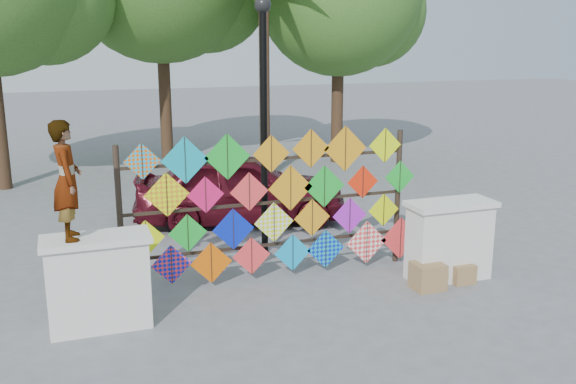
% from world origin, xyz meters
% --- Properties ---
extents(ground, '(80.00, 80.00, 0.00)m').
position_xyz_m(ground, '(0.00, 0.00, 0.00)').
color(ground, gray).
rests_on(ground, ground).
extents(parapet_left, '(1.40, 0.65, 1.28)m').
position_xyz_m(parapet_left, '(-2.70, -0.20, 0.65)').
color(parapet_left, silver).
rests_on(parapet_left, ground).
extents(parapet_right, '(1.40, 0.65, 1.28)m').
position_xyz_m(parapet_right, '(2.70, -0.20, 0.65)').
color(parapet_right, silver).
rests_on(parapet_right, ground).
extents(kite_rack, '(5.00, 0.24, 2.43)m').
position_xyz_m(kite_rack, '(0.11, 0.73, 1.22)').
color(kite_rack, black).
rests_on(kite_rack, ground).
extents(vendor_woman, '(0.38, 0.57, 1.54)m').
position_xyz_m(vendor_woman, '(-2.99, -0.20, 2.05)').
color(vendor_woman, '#99999E').
rests_on(vendor_woman, parapet_left).
extents(sedan, '(4.61, 2.57, 1.48)m').
position_xyz_m(sedan, '(0.41, 4.03, 0.74)').
color(sedan, '#4E0D19').
rests_on(sedan, ground).
extents(lamppost, '(0.28, 0.28, 4.46)m').
position_xyz_m(lamppost, '(0.30, 2.00, 2.69)').
color(lamppost, black).
rests_on(lamppost, ground).
extents(cardboard_box_near, '(0.46, 0.41, 0.41)m').
position_xyz_m(cardboard_box_near, '(2.16, -0.49, 0.21)').
color(cardboard_box_near, '#946E47').
rests_on(cardboard_box_near, ground).
extents(cardboard_box_far, '(0.37, 0.34, 0.31)m').
position_xyz_m(cardboard_box_far, '(2.80, -0.43, 0.15)').
color(cardboard_box_far, '#946E47').
rests_on(cardboard_box_far, ground).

